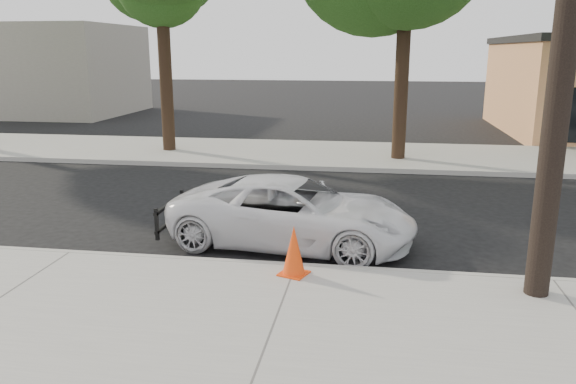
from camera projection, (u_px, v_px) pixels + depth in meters
The scene contains 7 objects.
ground at pixel (310, 233), 11.30m from camera, with size 120.00×120.00×0.00m, color black.
near_sidewalk at pixel (272, 332), 7.16m from camera, with size 90.00×4.40×0.15m, color gray.
far_sidewalk at pixel (338, 155), 19.43m from camera, with size 90.00×5.00×0.15m, color gray.
curb_near at pixel (296, 268), 9.27m from camera, with size 90.00×0.12×0.16m, color #9E9B93.
building_far at pixel (10, 70), 32.80m from camera, with size 14.00×8.00×5.00m, color gray.
police_cruiser at pixel (293, 212), 10.49m from camera, with size 2.10×4.56×1.27m, color silver.
traffic_cone at pixel (294, 251), 8.74m from camera, with size 0.53×0.53×0.80m.
Camera 1 is at (1.19, -10.70, 3.56)m, focal length 35.00 mm.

